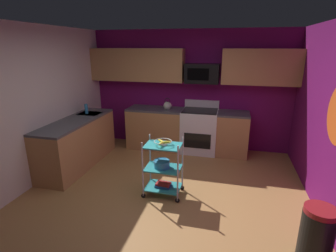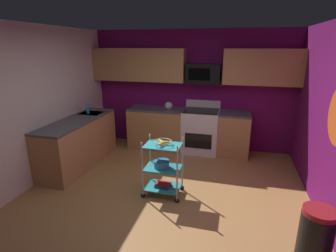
% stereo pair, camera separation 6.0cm
% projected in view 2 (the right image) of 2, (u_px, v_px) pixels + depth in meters
% --- Properties ---
extents(floor, '(4.40, 4.80, 0.04)m').
position_uv_depth(floor, '(161.00, 202.00, 3.96)').
color(floor, '#A87542').
rests_on(floor, ground).
extents(wall_back, '(4.52, 0.06, 2.60)m').
position_uv_depth(wall_back, '(191.00, 90.00, 5.82)').
color(wall_back, '#6B1156').
rests_on(wall_back, ground).
extents(wall_left, '(0.06, 4.80, 2.60)m').
position_uv_depth(wall_left, '(25.00, 109.00, 4.12)').
color(wall_left, silver).
rests_on(wall_left, ground).
extents(counter_run, '(3.52, 2.53, 0.92)m').
position_uv_depth(counter_run, '(144.00, 135.00, 5.46)').
color(counter_run, '#B27F4C').
rests_on(counter_run, ground).
extents(oven_range, '(0.76, 0.65, 1.10)m').
position_uv_depth(oven_range, '(201.00, 131.00, 5.69)').
color(oven_range, white).
rests_on(oven_range, ground).
extents(upper_cabinets, '(4.40, 0.33, 0.70)m').
position_uv_depth(upper_cabinets, '(187.00, 66.00, 5.49)').
color(upper_cabinets, '#B27F4C').
extents(microwave, '(0.70, 0.39, 0.40)m').
position_uv_depth(microwave, '(203.00, 74.00, 5.43)').
color(microwave, black).
extents(rolling_cart, '(0.61, 0.40, 0.91)m').
position_uv_depth(rolling_cart, '(163.00, 168.00, 4.01)').
color(rolling_cart, silver).
rests_on(rolling_cart, ground).
extents(fruit_bowl, '(0.27, 0.27, 0.07)m').
position_uv_depth(fruit_bowl, '(163.00, 142.00, 3.88)').
color(fruit_bowl, silver).
rests_on(fruit_bowl, rolling_cart).
extents(mixing_bowl_large, '(0.25, 0.25, 0.11)m').
position_uv_depth(mixing_bowl_large, '(162.00, 164.00, 4.00)').
color(mixing_bowl_large, '#338CBF').
rests_on(mixing_bowl_large, rolling_cart).
extents(book_stack, '(0.24, 0.19, 0.06)m').
position_uv_depth(book_stack, '(163.00, 185.00, 4.10)').
color(book_stack, '#1E4C8C').
rests_on(book_stack, rolling_cart).
extents(kettle, '(0.21, 0.18, 0.26)m').
position_uv_depth(kettle, '(169.00, 106.00, 5.71)').
color(kettle, beige).
rests_on(kettle, counter_run).
extents(dish_soap_bottle, '(0.06, 0.06, 0.20)m').
position_uv_depth(dish_soap_bottle, '(88.00, 109.00, 5.34)').
color(dish_soap_bottle, '#2D8CBF').
rests_on(dish_soap_bottle, counter_run).
extents(trash_can, '(0.34, 0.42, 0.66)m').
position_uv_depth(trash_can, '(315.00, 237.00, 2.73)').
color(trash_can, black).
rests_on(trash_can, ground).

